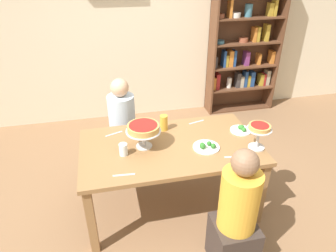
{
  "coord_description": "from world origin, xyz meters",
  "views": [
    {
      "loc": [
        -0.54,
        -2.32,
        2.31
      ],
      "look_at": [
        0.0,
        0.1,
        0.89
      ],
      "focal_mm": 32.46,
      "sensor_mm": 36.0,
      "label": 1
    }
  ],
  "objects_px": {
    "salad_plate_near_diner": "(241,130)",
    "cutlery_knife_far": "(235,157)",
    "personal_pizza_stand": "(259,130)",
    "cutlery_knife_near": "(197,122)",
    "bookshelf": "(245,42)",
    "deep_dish_pizza_stand": "(143,129)",
    "diner_near_right": "(236,220)",
    "salad_plate_far_diner": "(206,146)",
    "cutlery_fork_near": "(114,134)",
    "water_glass_clear_near": "(123,149)",
    "diner_far_left": "(123,132)",
    "beer_glass_amber_tall": "(164,123)",
    "cutlery_fork_far": "(124,175)",
    "dining_table": "(170,153)"
  },
  "relations": [
    {
      "from": "diner_far_left",
      "to": "water_glass_clear_near",
      "type": "distance_m",
      "value": 0.87
    },
    {
      "from": "diner_far_left",
      "to": "cutlery_fork_near",
      "type": "xyz_separation_m",
      "value": [
        -0.11,
        -0.44,
        0.25
      ]
    },
    {
      "from": "personal_pizza_stand",
      "to": "salad_plate_far_diner",
      "type": "bearing_deg",
      "value": 168.37
    },
    {
      "from": "diner_far_left",
      "to": "cutlery_fork_near",
      "type": "relative_size",
      "value": 6.39
    },
    {
      "from": "diner_near_right",
      "to": "water_glass_clear_near",
      "type": "relative_size",
      "value": 10.39
    },
    {
      "from": "dining_table",
      "to": "diner_near_right",
      "type": "xyz_separation_m",
      "value": [
        0.35,
        -0.79,
        -0.16
      ]
    },
    {
      "from": "salad_plate_far_diner",
      "to": "cutlery_knife_far",
      "type": "distance_m",
      "value": 0.28
    },
    {
      "from": "diner_near_right",
      "to": "personal_pizza_stand",
      "type": "distance_m",
      "value": 0.83
    },
    {
      "from": "cutlery_fork_far",
      "to": "cutlery_knife_far",
      "type": "relative_size",
      "value": 1.0
    },
    {
      "from": "dining_table",
      "to": "beer_glass_amber_tall",
      "type": "bearing_deg",
      "value": 90.09
    },
    {
      "from": "cutlery_fork_near",
      "to": "bookshelf",
      "type": "bearing_deg",
      "value": -162.32
    },
    {
      "from": "water_glass_clear_near",
      "to": "cutlery_knife_near",
      "type": "relative_size",
      "value": 0.62
    },
    {
      "from": "personal_pizza_stand",
      "to": "cutlery_knife_near",
      "type": "bearing_deg",
      "value": 123.98
    },
    {
      "from": "cutlery_knife_near",
      "to": "diner_far_left",
      "type": "bearing_deg",
      "value": -42.26
    },
    {
      "from": "bookshelf",
      "to": "diner_near_right",
      "type": "distance_m",
      "value": 3.14
    },
    {
      "from": "salad_plate_near_diner",
      "to": "cutlery_knife_far",
      "type": "height_order",
      "value": "salad_plate_near_diner"
    },
    {
      "from": "deep_dish_pizza_stand",
      "to": "cutlery_knife_near",
      "type": "xyz_separation_m",
      "value": [
        0.62,
        0.34,
        -0.19
      ]
    },
    {
      "from": "water_glass_clear_near",
      "to": "cutlery_knife_far",
      "type": "relative_size",
      "value": 0.62
    },
    {
      "from": "diner_near_right",
      "to": "cutlery_knife_far",
      "type": "distance_m",
      "value": 0.56
    },
    {
      "from": "bookshelf",
      "to": "personal_pizza_stand",
      "type": "relative_size",
      "value": 9.15
    },
    {
      "from": "dining_table",
      "to": "deep_dish_pizza_stand",
      "type": "bearing_deg",
      "value": 173.34
    },
    {
      "from": "cutlery_knife_near",
      "to": "cutlery_fork_far",
      "type": "xyz_separation_m",
      "value": [
        -0.84,
        -0.72,
        0.0
      ]
    },
    {
      "from": "beer_glass_amber_tall",
      "to": "cutlery_fork_near",
      "type": "bearing_deg",
      "value": 177.46
    },
    {
      "from": "cutlery_knife_near",
      "to": "cutlery_knife_far",
      "type": "xyz_separation_m",
      "value": [
        0.14,
        -0.68,
        0.0
      ]
    },
    {
      "from": "beer_glass_amber_tall",
      "to": "water_glass_clear_near",
      "type": "bearing_deg",
      "value": -141.29
    },
    {
      "from": "dining_table",
      "to": "diner_far_left",
      "type": "relative_size",
      "value": 1.45
    },
    {
      "from": "dining_table",
      "to": "deep_dish_pizza_stand",
      "type": "xyz_separation_m",
      "value": [
        -0.24,
        0.03,
        0.27
      ]
    },
    {
      "from": "personal_pizza_stand",
      "to": "beer_glass_amber_tall",
      "type": "height_order",
      "value": "personal_pizza_stand"
    },
    {
      "from": "bookshelf",
      "to": "diner_near_right",
      "type": "height_order",
      "value": "bookshelf"
    },
    {
      "from": "bookshelf",
      "to": "deep_dish_pizza_stand",
      "type": "xyz_separation_m",
      "value": [
        -1.88,
        -1.98,
        -0.19
      ]
    },
    {
      "from": "beer_glass_amber_tall",
      "to": "salad_plate_far_diner",
      "type": "bearing_deg",
      "value": -53.1
    },
    {
      "from": "bookshelf",
      "to": "cutlery_fork_near",
      "type": "height_order",
      "value": "bookshelf"
    },
    {
      "from": "beer_glass_amber_tall",
      "to": "cutlery_fork_far",
      "type": "distance_m",
      "value": 0.8
    },
    {
      "from": "salad_plate_far_diner",
      "to": "water_glass_clear_near",
      "type": "distance_m",
      "value": 0.76
    },
    {
      "from": "salad_plate_near_diner",
      "to": "salad_plate_far_diner",
      "type": "height_order",
      "value": "salad_plate_far_diner"
    },
    {
      "from": "bookshelf",
      "to": "salad_plate_far_diner",
      "type": "height_order",
      "value": "bookshelf"
    },
    {
      "from": "deep_dish_pizza_stand",
      "to": "cutlery_knife_far",
      "type": "xyz_separation_m",
      "value": [
        0.75,
        -0.34,
        -0.19
      ]
    },
    {
      "from": "cutlery_knife_far",
      "to": "beer_glass_amber_tall",
      "type": "bearing_deg",
      "value": 139.79
    },
    {
      "from": "diner_far_left",
      "to": "diner_near_right",
      "type": "distance_m",
      "value": 1.7
    },
    {
      "from": "salad_plate_far_diner",
      "to": "cutlery_fork_near",
      "type": "distance_m",
      "value": 0.92
    },
    {
      "from": "personal_pizza_stand",
      "to": "deep_dish_pizza_stand",
      "type": "bearing_deg",
      "value": 166.4
    },
    {
      "from": "water_glass_clear_near",
      "to": "cutlery_knife_far",
      "type": "bearing_deg",
      "value": -14.98
    },
    {
      "from": "deep_dish_pizza_stand",
      "to": "cutlery_fork_near",
      "type": "distance_m",
      "value": 0.43
    },
    {
      "from": "personal_pizza_stand",
      "to": "salad_plate_near_diner",
      "type": "height_order",
      "value": "personal_pizza_stand"
    },
    {
      "from": "salad_plate_far_diner",
      "to": "beer_glass_amber_tall",
      "type": "bearing_deg",
      "value": 126.9
    },
    {
      "from": "water_glass_clear_near",
      "to": "cutlery_fork_near",
      "type": "height_order",
      "value": "water_glass_clear_near"
    },
    {
      "from": "diner_far_left",
      "to": "personal_pizza_stand",
      "type": "xyz_separation_m",
      "value": [
        1.15,
        -0.97,
        0.43
      ]
    },
    {
      "from": "bookshelf",
      "to": "deep_dish_pizza_stand",
      "type": "bearing_deg",
      "value": -133.54
    },
    {
      "from": "bookshelf",
      "to": "deep_dish_pizza_stand",
      "type": "distance_m",
      "value": 2.74
    },
    {
      "from": "salad_plate_near_diner",
      "to": "cutlery_fork_near",
      "type": "height_order",
      "value": "salad_plate_near_diner"
    }
  ]
}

